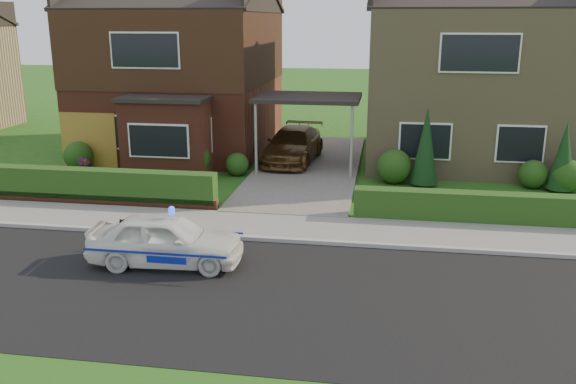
# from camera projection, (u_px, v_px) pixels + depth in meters

# --- Properties ---
(ground) EXTENTS (120.00, 120.00, 0.00)m
(ground) POSITION_uv_depth(u_px,v_px,m) (241.00, 293.00, 12.66)
(ground) COLOR #1D5115
(ground) RESTS_ON ground
(road) EXTENTS (60.00, 6.00, 0.02)m
(road) POSITION_uv_depth(u_px,v_px,m) (241.00, 293.00, 12.66)
(road) COLOR black
(road) RESTS_ON ground
(kerb) EXTENTS (60.00, 0.16, 0.12)m
(kerb) POSITION_uv_depth(u_px,v_px,m) (268.00, 239.00, 15.54)
(kerb) COLOR #9E9993
(kerb) RESTS_ON ground
(sidewalk) EXTENTS (60.00, 2.00, 0.10)m
(sidewalk) POSITION_uv_depth(u_px,v_px,m) (276.00, 227.00, 16.54)
(sidewalk) COLOR slate
(sidewalk) RESTS_ON ground
(driveway) EXTENTS (3.80, 12.00, 0.12)m
(driveway) POSITION_uv_depth(u_px,v_px,m) (308.00, 167.00, 23.10)
(driveway) COLOR #666059
(driveway) RESTS_ON ground
(house_left) EXTENTS (7.50, 9.53, 7.25)m
(house_left) POSITION_uv_depth(u_px,v_px,m) (182.00, 60.00, 25.71)
(house_left) COLOR brown
(house_left) RESTS_ON ground
(house_right) EXTENTS (7.50, 8.06, 7.25)m
(house_right) POSITION_uv_depth(u_px,v_px,m) (464.00, 67.00, 24.07)
(house_right) COLOR #95805B
(house_right) RESTS_ON ground
(carport_link) EXTENTS (3.80, 3.00, 2.77)m
(carport_link) POSITION_uv_depth(u_px,v_px,m) (308.00, 99.00, 22.34)
(carport_link) COLOR black
(carport_link) RESTS_ON ground
(garage_door) EXTENTS (2.20, 0.10, 2.10)m
(garage_door) POSITION_uv_depth(u_px,v_px,m) (89.00, 140.00, 23.09)
(garage_door) COLOR olive
(garage_door) RESTS_ON ground
(dwarf_wall) EXTENTS (7.70, 0.25, 0.36)m
(dwarf_wall) POSITION_uv_depth(u_px,v_px,m) (95.00, 200.00, 18.53)
(dwarf_wall) COLOR brown
(dwarf_wall) RESTS_ON ground
(hedge_left) EXTENTS (7.50, 0.55, 0.90)m
(hedge_left) POSITION_uv_depth(u_px,v_px,m) (98.00, 204.00, 18.72)
(hedge_left) COLOR #1A3812
(hedge_left) RESTS_ON ground
(hedge_right) EXTENTS (7.50, 0.55, 0.80)m
(hedge_right) POSITION_uv_depth(u_px,v_px,m) (489.00, 224.00, 16.86)
(hedge_right) COLOR #1A3812
(hedge_right) RESTS_ON ground
(shrub_left_far) EXTENTS (1.08, 1.08, 1.08)m
(shrub_left_far) POSITION_uv_depth(u_px,v_px,m) (78.00, 156.00, 22.83)
(shrub_left_far) COLOR #1A3812
(shrub_left_far) RESTS_ON ground
(shrub_left_mid) EXTENTS (1.32, 1.32, 1.32)m
(shrub_left_mid) POSITION_uv_depth(u_px,v_px,m) (192.00, 158.00, 21.93)
(shrub_left_mid) COLOR #1A3812
(shrub_left_mid) RESTS_ON ground
(shrub_left_near) EXTENTS (0.84, 0.84, 0.84)m
(shrub_left_near) POSITION_uv_depth(u_px,v_px,m) (237.00, 164.00, 22.03)
(shrub_left_near) COLOR #1A3812
(shrub_left_near) RESTS_ON ground
(shrub_right_near) EXTENTS (1.20, 1.20, 1.20)m
(shrub_right_near) POSITION_uv_depth(u_px,v_px,m) (394.00, 166.00, 20.94)
(shrub_right_near) COLOR #1A3812
(shrub_right_near) RESTS_ON ground
(shrub_right_mid) EXTENTS (0.96, 0.96, 0.96)m
(shrub_right_mid) POSITION_uv_depth(u_px,v_px,m) (533.00, 174.00, 20.37)
(shrub_right_mid) COLOR #1A3812
(shrub_right_mid) RESTS_ON ground
(shrub_right_far) EXTENTS (1.08, 1.08, 1.08)m
(shrub_right_far) POSITION_uv_depth(u_px,v_px,m) (568.00, 176.00, 19.92)
(shrub_right_far) COLOR #1A3812
(shrub_right_far) RESTS_ON ground
(conifer_a) EXTENTS (0.90, 0.90, 2.60)m
(conifer_a) POSITION_uv_depth(u_px,v_px,m) (426.00, 149.00, 20.41)
(conifer_a) COLOR black
(conifer_a) RESTS_ON ground
(conifer_b) EXTENTS (0.90, 0.90, 2.20)m
(conifer_b) POSITION_uv_depth(u_px,v_px,m) (563.00, 159.00, 19.79)
(conifer_b) COLOR black
(conifer_b) RESTS_ON ground
(police_car) EXTENTS (3.26, 3.62, 1.37)m
(police_car) POSITION_uv_depth(u_px,v_px,m) (166.00, 240.00, 13.95)
(police_car) COLOR white
(police_car) RESTS_ON ground
(driveway_car) EXTENTS (2.17, 4.58, 1.29)m
(driveway_car) POSITION_uv_depth(u_px,v_px,m) (293.00, 145.00, 23.69)
(driveway_car) COLOR brown
(driveway_car) RESTS_ON driveway
(potted_plant_a) EXTENTS (0.43, 0.35, 0.71)m
(potted_plant_a) POSITION_uv_depth(u_px,v_px,m) (171.00, 191.00, 18.82)
(potted_plant_a) COLOR gray
(potted_plant_a) RESTS_ON ground
(potted_plant_b) EXTENTS (0.60, 0.59, 0.85)m
(potted_plant_b) POSITION_uv_depth(u_px,v_px,m) (206.00, 191.00, 18.63)
(potted_plant_b) COLOR gray
(potted_plant_b) RESTS_ON ground
(potted_plant_c) EXTENTS (0.64, 0.64, 0.84)m
(potted_plant_c) POSITION_uv_depth(u_px,v_px,m) (84.00, 170.00, 21.13)
(potted_plant_c) COLOR gray
(potted_plant_c) RESTS_ON ground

